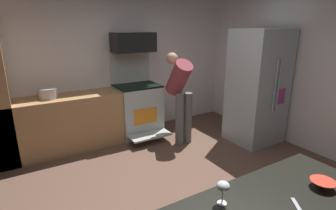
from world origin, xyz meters
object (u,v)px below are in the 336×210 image
microwave (133,42)px  stock_pot (48,93)px  wine_glass_far (223,187)px  person_cook (180,91)px  oven_range (138,108)px  mixing_bowl_small (323,184)px  refrigerator (257,87)px

microwave → stock_pot: microwave is taller
wine_glass_far → stock_pot: size_ratio=0.58×
person_cook → stock_pot: person_cook is taller
oven_range → mixing_bowl_small: oven_range is taller
microwave → person_cook: 1.20m
person_cook → mixing_bowl_small: person_cook is taller
microwave → person_cook: size_ratio=0.48×
oven_range → stock_pot: 1.55m
microwave → stock_pot: size_ratio=2.77×
wine_glass_far → stock_pot: stock_pot is taller
refrigerator → wine_glass_far: 3.19m
mixing_bowl_small → microwave: bearing=86.9°
stock_pot → person_cook: bearing=-18.8°
wine_glass_far → refrigerator: bearing=37.2°
wine_glass_far → oven_range: bearing=74.6°
refrigerator → stock_pot: size_ratio=7.20×
oven_range → person_cook: size_ratio=1.00×
oven_range → microwave: microwave is taller
microwave → stock_pot: (-1.47, -0.08, -0.71)m
person_cook → stock_pot: (-1.97, 0.67, 0.07)m
microwave → oven_range: bearing=-90.0°
microwave → mixing_bowl_small: size_ratio=4.49×
microwave → wine_glass_far: 3.50m
refrigerator → wine_glass_far: refrigerator is taller
microwave → wine_glass_far: microwave is taller
person_cook → mixing_bowl_small: size_ratio=9.29×
microwave → mixing_bowl_small: 3.63m
person_cook → mixing_bowl_small: 2.87m
oven_range → refrigerator: size_ratio=0.79×
mixing_bowl_small → wine_glass_far: bearing=162.3°
wine_glass_far → person_cook: bearing=61.7°
oven_range → mixing_bowl_small: bearing=-93.1°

